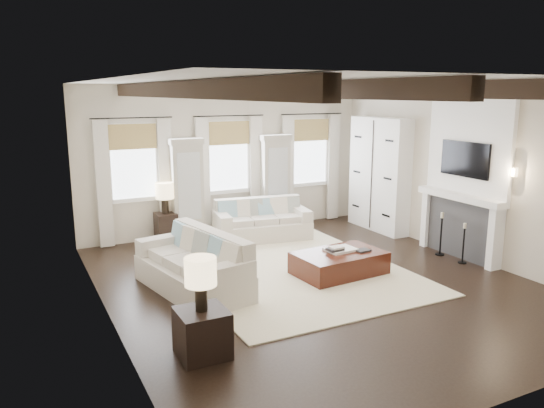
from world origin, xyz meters
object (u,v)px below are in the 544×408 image
sofa_left (196,267)px  side_table_back (166,228)px  sofa_back (261,223)px  ottoman (339,263)px  side_table_front (202,333)px

sofa_left → side_table_back: size_ratio=3.73×
sofa_back → ottoman: (0.20, -2.63, -0.15)m
sofa_back → side_table_back: 1.98m
ottoman → side_table_front: (-3.03, -1.64, 0.09)m
sofa_left → side_table_front: size_ratio=4.04×
ottoman → sofa_back: bearing=90.1°
sofa_left → ottoman: size_ratio=1.54×
side_table_front → sofa_back: bearing=56.5°
side_table_front → side_table_back: size_ratio=0.92×
sofa_left → sofa_back: bearing=45.2°
sofa_left → side_table_front: (-0.63, -2.05, -0.09)m
sofa_back → sofa_left: bearing=-134.8°
ottoman → side_table_back: side_table_back is taller
ottoman → side_table_front: side_table_front is taller
side_table_front → side_table_back: side_table_back is taller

